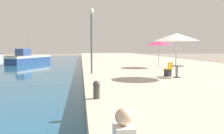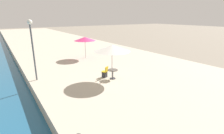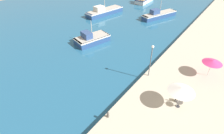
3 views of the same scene
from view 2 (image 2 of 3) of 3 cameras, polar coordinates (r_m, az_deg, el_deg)
The scene contains 6 objects.
quay_promenade at distance 32.74m, azimuth -16.22°, elevation 6.62°, with size 16.00×90.00×0.76m.
cafe_umbrella_pink at distance 13.14m, azimuth 0.00°, elevation 6.14°, with size 2.74×2.74×2.71m.
cafe_umbrella_white at distance 20.62m, azimuth -8.85°, elevation 9.07°, with size 2.45×2.45×2.47m.
cafe_table at distance 13.74m, azimuth 0.24°, elevation -1.72°, with size 0.80×0.80×0.74m.
cafe_chair_left at distance 14.14m, azimuth -2.34°, elevation -2.09°, with size 0.56×0.57×0.91m.
lamppost at distance 14.18m, azimuth -24.70°, elevation 7.99°, with size 0.36×0.36×4.56m.
Camera 2 is at (-1.58, 6.12, 5.55)m, focal length 28.00 mm.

